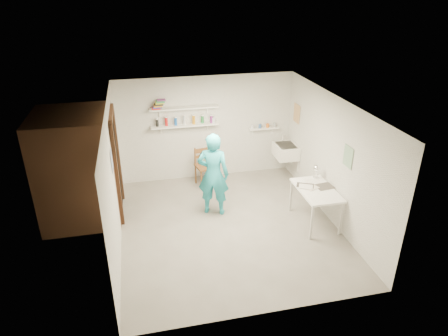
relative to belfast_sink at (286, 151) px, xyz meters
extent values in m
cube|color=slate|center=(-1.75, -1.70, -0.71)|extent=(4.00, 4.50, 0.02)
cube|color=silver|center=(-1.75, -1.70, 1.71)|extent=(4.00, 4.50, 0.02)
cube|color=silver|center=(-1.75, 0.56, 0.50)|extent=(4.00, 0.02, 2.40)
cube|color=silver|center=(-1.75, -3.96, 0.50)|extent=(4.00, 0.02, 2.40)
cube|color=silver|center=(-3.76, -1.70, 0.50)|extent=(0.02, 4.50, 2.40)
cube|color=silver|center=(0.26, -1.70, 0.50)|extent=(0.02, 4.50, 2.40)
cube|color=black|center=(-3.74, -0.65, 0.30)|extent=(0.02, 0.90, 2.00)
cube|color=brown|center=(-4.45, -0.65, 0.35)|extent=(1.40, 1.50, 2.10)
cube|color=brown|center=(-3.72, -0.65, 1.35)|extent=(0.06, 1.05, 0.10)
cube|color=brown|center=(-3.72, -1.15, 0.30)|extent=(0.06, 0.10, 2.00)
cube|color=brown|center=(-3.72, -0.15, 0.30)|extent=(0.06, 0.10, 2.00)
cube|color=white|center=(-2.25, 0.43, 0.65)|extent=(1.50, 0.22, 0.03)
cube|color=white|center=(-2.25, 0.43, 1.05)|extent=(1.50, 0.22, 0.03)
cube|color=white|center=(-0.40, 0.47, 0.42)|extent=(0.70, 0.14, 0.03)
cube|color=#334C7F|center=(-3.74, -1.65, 0.85)|extent=(0.01, 0.28, 0.36)
cube|color=#995933|center=(0.24, 0.10, 0.85)|extent=(0.01, 0.34, 0.42)
cube|color=#3F724C|center=(0.24, -2.25, 0.80)|extent=(0.01, 0.30, 0.38)
cube|color=white|center=(0.00, 0.00, 0.00)|extent=(0.48, 0.60, 0.30)
imported|color=#24A3B5|center=(-1.92, -1.12, 0.15)|extent=(0.72, 0.60, 1.69)
cylinder|color=beige|center=(-2.00, -0.92, 0.43)|extent=(0.30, 0.14, 0.30)
cube|color=brown|center=(-1.85, 0.07, -0.23)|extent=(0.52, 0.50, 0.95)
cube|color=white|center=(-0.11, -1.92, -0.34)|extent=(0.65, 1.09, 0.72)
sphere|color=white|center=(0.07, -1.48, 0.24)|extent=(0.14, 0.14, 0.14)
cylinder|color=black|center=(-2.85, 0.43, 0.75)|extent=(0.06, 0.06, 0.17)
cylinder|color=red|center=(-2.65, 0.43, 0.75)|extent=(0.06, 0.06, 0.17)
cylinder|color=blue|center=(-2.45, 0.43, 0.75)|extent=(0.06, 0.06, 0.17)
cylinder|color=white|center=(-2.25, 0.43, 0.75)|extent=(0.06, 0.06, 0.17)
cylinder|color=orange|center=(-2.05, 0.43, 0.75)|extent=(0.06, 0.06, 0.17)
cylinder|color=#268C3F|center=(-1.85, 0.43, 0.75)|extent=(0.06, 0.06, 0.17)
cylinder|color=#8C268C|center=(-1.65, 0.43, 0.75)|extent=(0.06, 0.06, 0.17)
cube|color=red|center=(-2.85, 0.43, 1.08)|extent=(0.18, 0.14, 0.03)
cube|color=#1933A5|center=(-2.83, 0.43, 1.11)|extent=(0.18, 0.14, 0.03)
cube|color=orange|center=(-2.81, 0.43, 1.14)|extent=(0.18, 0.14, 0.03)
cube|color=black|center=(-2.79, 0.43, 1.16)|extent=(0.18, 0.14, 0.03)
cube|color=yellow|center=(-2.77, 0.43, 1.19)|extent=(0.18, 0.14, 0.03)
cube|color=#338C4C|center=(-2.75, 0.43, 1.22)|extent=(0.18, 0.14, 0.03)
cube|color=#8C3F8C|center=(-2.73, 0.43, 1.25)|extent=(0.18, 0.14, 0.03)
cylinder|color=silver|center=(-0.61, 0.47, 0.48)|extent=(0.07, 0.07, 0.09)
cylinder|color=#335999|center=(-0.47, 0.47, 0.48)|extent=(0.07, 0.07, 0.09)
cylinder|color=orange|center=(-0.33, 0.47, 0.48)|extent=(0.07, 0.07, 0.09)
cylinder|color=#999999|center=(-0.19, 0.47, 0.48)|extent=(0.07, 0.07, 0.09)
cube|color=silver|center=(-0.11, -1.92, 0.03)|extent=(0.30, 0.22, 0.00)
cube|color=#4C4742|center=(-0.11, -1.92, 0.03)|extent=(0.30, 0.22, 0.00)
cube|color=beige|center=(-0.11, -1.92, 0.03)|extent=(0.30, 0.22, 0.00)
cube|color=#383330|center=(-0.11, -1.92, 0.04)|extent=(0.30, 0.22, 0.00)
cube|color=silver|center=(-0.11, -1.92, 0.04)|extent=(0.30, 0.22, 0.00)
camera|label=1|loc=(-3.24, -7.94, 3.58)|focal=32.00mm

